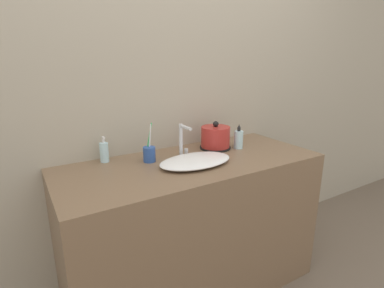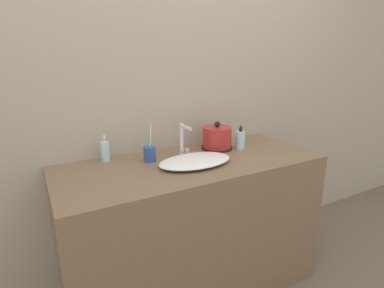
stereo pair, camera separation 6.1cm
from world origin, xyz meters
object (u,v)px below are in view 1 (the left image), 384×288
Objects in this scene: faucet at (183,139)px; toothbrush_cup at (149,154)px; lotion_bottle at (104,152)px; shampoo_bottle at (239,139)px; electric_kettle at (215,138)px.

toothbrush_cup reaches higher than faucet.
lotion_bottle is at bearing 150.12° from toothbrush_cup.
shampoo_bottle is (0.80, -0.18, 0.00)m from lotion_bottle.
toothbrush_cup is 1.50× the size of lotion_bottle.
faucet is 1.34× the size of lotion_bottle.
electric_kettle reaches higher than lotion_bottle.
electric_kettle is 1.25× the size of shampoo_bottle.
shampoo_bottle is at bearing -5.18° from faucet.
toothbrush_cup is 0.59m from shampoo_bottle.
faucet is at bearing -171.46° from electric_kettle.
toothbrush_cup is 0.25m from lotion_bottle.
lotion_bottle is (-0.21, 0.12, 0.01)m from toothbrush_cup.
toothbrush_cup reaches higher than electric_kettle.
shampoo_bottle is (0.13, -0.07, -0.00)m from electric_kettle.
lotion_bottle is (-0.41, 0.15, -0.05)m from faucet.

